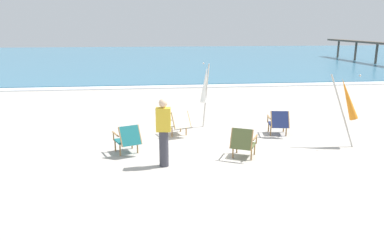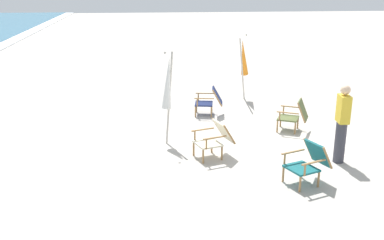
{
  "view_description": "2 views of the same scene",
  "coord_description": "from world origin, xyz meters",
  "px_view_note": "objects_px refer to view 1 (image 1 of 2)",
  "views": [
    {
      "loc": [
        -2.05,
        -9.65,
        3.24
      ],
      "look_at": [
        -0.8,
        1.05,
        0.53
      ],
      "focal_mm": 35.0,
      "sensor_mm": 36.0,
      "label": 1
    },
    {
      "loc": [
        -9.96,
        2.64,
        3.64
      ],
      "look_at": [
        -0.79,
        1.7,
        0.71
      ],
      "focal_mm": 42.0,
      "sensor_mm": 36.0,
      "label": 2
    }
  ],
  "objects_px": {
    "beach_chair_far_center": "(178,122)",
    "beach_chair_front_left": "(128,138)",
    "umbrella_furled_white": "(205,85)",
    "person_near_chairs": "(164,132)",
    "umbrella_furled_orange": "(348,100)",
    "beach_chair_back_right": "(243,142)",
    "beach_chair_back_left": "(279,122)"
  },
  "relations": [
    {
      "from": "beach_chair_far_center",
      "to": "beach_chair_front_left",
      "type": "distance_m",
      "value": 2.09
    },
    {
      "from": "umbrella_furled_white",
      "to": "person_near_chairs",
      "type": "relative_size",
      "value": 1.3
    },
    {
      "from": "beach_chair_far_center",
      "to": "umbrella_furled_orange",
      "type": "xyz_separation_m",
      "value": [
        4.47,
        -1.54,
        0.89
      ]
    },
    {
      "from": "beach_chair_far_center",
      "to": "umbrella_furled_white",
      "type": "relative_size",
      "value": 0.43
    },
    {
      "from": "beach_chair_back_right",
      "to": "person_near_chairs",
      "type": "distance_m",
      "value": 2.05
    },
    {
      "from": "beach_chair_back_left",
      "to": "person_near_chairs",
      "type": "xyz_separation_m",
      "value": [
        -3.57,
        -2.17,
        0.42
      ]
    },
    {
      "from": "beach_chair_far_center",
      "to": "beach_chair_front_left",
      "type": "bearing_deg",
      "value": -133.43
    },
    {
      "from": "umbrella_furled_orange",
      "to": "beach_chair_front_left",
      "type": "bearing_deg",
      "value": 179.81
    },
    {
      "from": "beach_chair_front_left",
      "to": "umbrella_furled_white",
      "type": "relative_size",
      "value": 0.43
    },
    {
      "from": "beach_chair_back_left",
      "to": "umbrella_furled_white",
      "type": "relative_size",
      "value": 0.4
    },
    {
      "from": "beach_chair_far_center",
      "to": "umbrella_furled_white",
      "type": "height_order",
      "value": "umbrella_furled_white"
    },
    {
      "from": "person_near_chairs",
      "to": "beach_chair_back_left",
      "type": "bearing_deg",
      "value": 31.34
    },
    {
      "from": "beach_chair_back_right",
      "to": "umbrella_furled_orange",
      "type": "distance_m",
      "value": 3.23
    },
    {
      "from": "beach_chair_far_center",
      "to": "beach_chair_back_left",
      "type": "distance_m",
      "value": 3.04
    },
    {
      "from": "beach_chair_back_right",
      "to": "beach_chair_far_center",
      "type": "height_order",
      "value": "beach_chair_back_right"
    },
    {
      "from": "beach_chair_front_left",
      "to": "umbrella_furled_white",
      "type": "distance_m",
      "value": 3.55
    },
    {
      "from": "beach_chair_far_center",
      "to": "person_near_chairs",
      "type": "distance_m",
      "value": 2.59
    },
    {
      "from": "beach_chair_front_left",
      "to": "beach_chair_back_left",
      "type": "relative_size",
      "value": 1.08
    },
    {
      "from": "beach_chair_front_left",
      "to": "person_near_chairs",
      "type": "bearing_deg",
      "value": -47.66
    },
    {
      "from": "beach_chair_back_left",
      "to": "umbrella_furled_white",
      "type": "bearing_deg",
      "value": 148.94
    },
    {
      "from": "beach_chair_back_right",
      "to": "beach_chair_back_left",
      "type": "distance_m",
      "value": 2.46
    },
    {
      "from": "beach_chair_back_right",
      "to": "umbrella_furled_orange",
      "type": "xyz_separation_m",
      "value": [
        3.04,
        0.66,
        0.88
      ]
    },
    {
      "from": "umbrella_furled_orange",
      "to": "beach_chair_back_right",
      "type": "bearing_deg",
      "value": -167.76
    },
    {
      "from": "beach_chair_front_left",
      "to": "umbrella_furled_white",
      "type": "height_order",
      "value": "umbrella_furled_white"
    },
    {
      "from": "beach_chair_back_right",
      "to": "umbrella_furled_white",
      "type": "height_order",
      "value": "umbrella_furled_white"
    },
    {
      "from": "beach_chair_back_right",
      "to": "beach_chair_far_center",
      "type": "distance_m",
      "value": 2.62
    },
    {
      "from": "umbrella_furled_orange",
      "to": "beach_chair_back_left",
      "type": "bearing_deg",
      "value": 140.0
    },
    {
      "from": "beach_chair_back_right",
      "to": "umbrella_furled_white",
      "type": "xyz_separation_m",
      "value": [
        -0.49,
        3.12,
        0.96
      ]
    },
    {
      "from": "beach_chair_back_left",
      "to": "umbrella_furled_orange",
      "type": "distance_m",
      "value": 2.09
    },
    {
      "from": "beach_chair_front_left",
      "to": "person_near_chairs",
      "type": "xyz_separation_m",
      "value": [
        0.89,
        -0.97,
        0.42
      ]
    },
    {
      "from": "beach_chair_back_left",
      "to": "beach_chair_front_left",
      "type": "bearing_deg",
      "value": -164.94
    },
    {
      "from": "beach_chair_back_left",
      "to": "beach_chair_far_center",
      "type": "bearing_deg",
      "value": 173.96
    }
  ]
}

